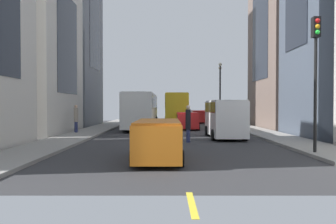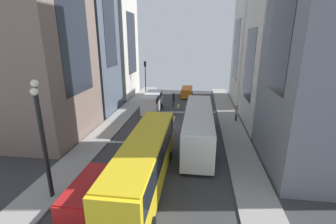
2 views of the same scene
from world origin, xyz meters
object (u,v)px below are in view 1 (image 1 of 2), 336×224
car_red_2 (186,119)px  pedestrian_waiting_curb (75,118)px  pedestrian_crossing_mid (187,123)px  traffic_light_near_corner (314,59)px  streetcar_yellow (174,106)px  car_orange_1 (157,137)px  city_bus_white (140,108)px  delivery_van_white (223,116)px  car_red_0 (198,116)px

car_red_2 → pedestrian_waiting_curb: 10.32m
pedestrian_crossing_mid → traffic_light_near_corner: traffic_light_near_corner is taller
pedestrian_crossing_mid → streetcar_yellow: bearing=87.8°
streetcar_yellow → traffic_light_near_corner: traffic_light_near_corner is taller
pedestrian_waiting_curb → car_orange_1: bearing=-66.7°
pedestrian_crossing_mid → traffic_light_near_corner: 8.09m
city_bus_white → streetcar_yellow: (3.50, 7.80, 0.11)m
city_bus_white → car_red_2: (4.35, -1.65, -1.08)m
pedestrian_waiting_curb → city_bus_white: bearing=50.8°
pedestrian_waiting_curb → delivery_van_white: bearing=-20.1°
streetcar_yellow → car_orange_1: 26.92m
car_red_2 → car_red_0: bearing=79.2°
delivery_van_white → city_bus_white: bearing=123.7°
car_red_0 → car_red_2: bearing=-100.8°
streetcar_yellow → pedestrian_waiting_curb: (-8.05, -14.64, -0.83)m
streetcar_yellow → car_red_0: bearing=36.6°
delivery_van_white → car_red_0: size_ratio=1.22×
car_orange_1 → traffic_light_near_corner: traffic_light_near_corner is taller
streetcar_yellow → delivery_van_white: size_ratio=2.17×
car_red_2 → traffic_light_near_corner: bearing=-73.4°
car_orange_1 → car_red_0: bearing=81.4°
city_bus_white → pedestrian_crossing_mid: 13.08m
streetcar_yellow → traffic_light_near_corner: bearing=-77.6°
car_orange_1 → traffic_light_near_corner: (6.96, 1.35, 3.35)m
car_orange_1 → traffic_light_near_corner: bearing=10.9°
city_bus_white → car_red_0: size_ratio=2.68×
car_red_2 → pedestrian_crossing_mid: 10.87m
pedestrian_crossing_mid → pedestrian_waiting_curb: (-8.34, 5.66, 0.10)m
streetcar_yellow → car_red_2: 9.56m
pedestrian_crossing_mid → pedestrian_waiting_curb: size_ratio=1.05×
car_red_2 → traffic_light_near_corner: (4.78, -16.07, 3.38)m
car_red_0 → pedestrian_crossing_mid: (-2.80, -22.59, 0.26)m
city_bus_white → pedestrian_crossing_mid: bearing=-73.1°
delivery_van_white → traffic_light_near_corner: (2.66, -8.01, 2.80)m
car_orange_1 → car_red_2: 17.55m
delivery_van_white → traffic_light_near_corner: traffic_light_near_corner is taller
streetcar_yellow → pedestrian_waiting_curb: size_ratio=5.86×
city_bus_white → pedestrian_crossing_mid: size_ratio=5.66×
car_red_2 → city_bus_white: bearing=159.3°
streetcar_yellow → car_orange_1: bearing=-92.8°
pedestrian_crossing_mid → car_red_2: bearing=84.0°
car_orange_1 → car_red_2: size_ratio=1.11×
city_bus_white → car_red_0: city_bus_white is taller
car_red_0 → car_orange_1: bearing=-98.6°
car_red_2 → delivery_van_white: bearing=-75.3°
delivery_van_white → pedestrian_crossing_mid: (-2.68, -2.79, -0.32)m
delivery_van_white → car_red_2: delivery_van_white is taller
car_red_0 → car_red_2: size_ratio=1.16×
pedestrian_crossing_mid → delivery_van_white: bearing=43.1°
car_red_0 → delivery_van_white: bearing=-90.4°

